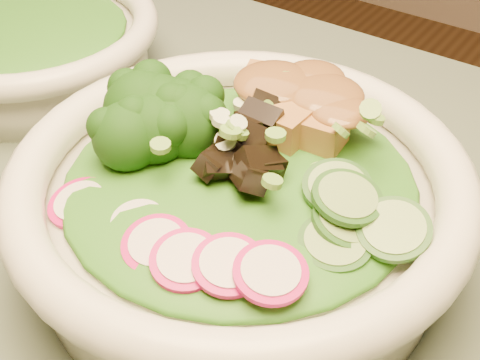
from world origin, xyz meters
The scene contains 11 objects.
salad_bowl centered at (-0.12, 0.06, 0.79)m, with size 0.30×0.30×0.08m.
side_bowl centered at (-0.41, 0.14, 0.78)m, with size 0.24×0.24×0.06m.
lettuce_bed centered at (-0.12, 0.06, 0.82)m, with size 0.22×0.22×0.03m, color #296014.
side_lettuce centered at (-0.41, 0.14, 0.80)m, with size 0.16×0.16×0.02m, color #296014.
broccoli_florets centered at (-0.19, 0.05, 0.83)m, with size 0.09×0.08×0.05m, color black, non-canonical shape.
radish_slices centered at (-0.11, -0.01, 0.82)m, with size 0.12×0.04×0.02m, color #B80E5C, non-canonical shape.
cucumber_slices centered at (-0.05, 0.06, 0.83)m, with size 0.08×0.08×0.04m, color #7EAA5E, non-canonical shape.
mushroom_heap centered at (-0.12, 0.07, 0.83)m, with size 0.08×0.08×0.04m, color black, non-canonical shape.
tofu_cubes centered at (-0.12, 0.13, 0.83)m, with size 0.10×0.07×0.04m, color #A86938, non-canonical shape.
peanut_sauce centered at (-0.12, 0.13, 0.84)m, with size 0.08×0.06×0.02m, color brown.
scallion_garnish centered at (-0.12, 0.06, 0.84)m, with size 0.21×0.21×0.03m, color #679D37, non-canonical shape.
Camera 1 is at (0.06, -0.21, 1.08)m, focal length 50.00 mm.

